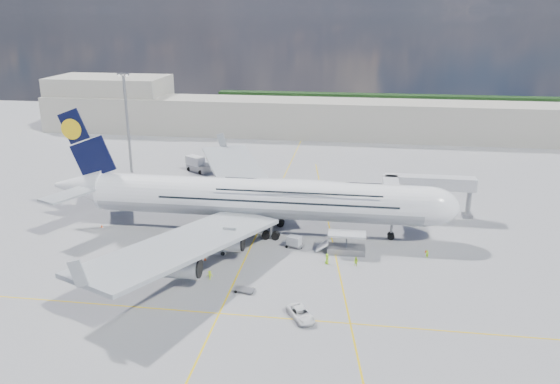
# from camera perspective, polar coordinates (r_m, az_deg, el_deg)

# --- Properties ---
(ground) EXTENTS (300.00, 300.00, 0.00)m
(ground) POSITION_cam_1_polar(r_m,az_deg,el_deg) (95.78, -3.40, -6.43)
(ground) COLOR gray
(ground) RESTS_ON ground
(taxi_line_main) EXTENTS (0.25, 220.00, 0.01)m
(taxi_line_main) POSITION_cam_1_polar(r_m,az_deg,el_deg) (95.78, -3.40, -6.43)
(taxi_line_main) COLOR #E3BA0B
(taxi_line_main) RESTS_ON ground
(taxi_line_cross) EXTENTS (120.00, 0.25, 0.01)m
(taxi_line_cross) POSITION_cam_1_polar(r_m,az_deg,el_deg) (78.57, -6.37, -12.49)
(taxi_line_cross) COLOR #E3BA0B
(taxi_line_cross) RESTS_ON ground
(taxi_line_diag) EXTENTS (14.16, 99.06, 0.01)m
(taxi_line_diag) POSITION_cam_1_polar(r_m,az_deg,el_deg) (103.28, 5.37, -4.56)
(taxi_line_diag) COLOR #E3BA0B
(taxi_line_diag) RESTS_ON ground
(airliner) EXTENTS (77.26, 79.15, 23.71)m
(airliner) POSITION_cam_1_polar(r_m,az_deg,el_deg) (102.27, -2.22, -0.61)
(airliner) COLOR white
(airliner) RESTS_ON ground
(jet_bridge) EXTENTS (18.80, 12.10, 8.50)m
(jet_bridge) POSITION_cam_1_polar(r_m,az_deg,el_deg) (111.73, 13.90, 0.51)
(jet_bridge) COLOR #B7B7BC
(jet_bridge) RESTS_ON ground
(cargo_loader) EXTENTS (8.53, 3.20, 3.67)m
(cargo_loader) POSITION_cam_1_polar(r_m,az_deg,el_deg) (96.19, 6.84, -5.60)
(cargo_loader) COLOR silver
(cargo_loader) RESTS_ON ground
(light_mast) EXTENTS (3.00, 0.70, 25.50)m
(light_mast) POSITION_cam_1_polar(r_m,az_deg,el_deg) (144.91, -15.65, 7.03)
(light_mast) COLOR gray
(light_mast) RESTS_ON ground
(terminal) EXTENTS (180.00, 16.00, 12.00)m
(terminal) POSITION_cam_1_polar(r_m,az_deg,el_deg) (184.13, 2.49, 7.73)
(terminal) COLOR #B2AD9E
(terminal) RESTS_ON ground
(hangar) EXTENTS (40.00, 22.00, 18.00)m
(hangar) POSITION_cam_1_polar(r_m,az_deg,el_deg) (207.24, -17.23, 8.98)
(hangar) COLOR #B2AD9E
(hangar) RESTS_ON ground
(tree_line) EXTENTS (160.00, 6.00, 8.00)m
(tree_line) POSITION_cam_1_polar(r_m,az_deg,el_deg) (228.98, 13.79, 8.84)
(tree_line) COLOR #193814
(tree_line) RESTS_ON ground
(dolly_row_a) EXTENTS (3.26, 2.57, 0.42)m
(dolly_row_a) POSITION_cam_1_polar(r_m,az_deg,el_deg) (90.53, -14.71, -8.37)
(dolly_row_a) COLOR gray
(dolly_row_a) RESTS_ON ground
(dolly_row_b) EXTENTS (3.60, 2.59, 0.48)m
(dolly_row_b) POSITION_cam_1_polar(r_m,az_deg,el_deg) (99.73, -9.89, -5.41)
(dolly_row_b) COLOR gray
(dolly_row_b) RESTS_ON ground
(dolly_row_c) EXTENTS (3.22, 1.97, 1.93)m
(dolly_row_c) POSITION_cam_1_polar(r_m,az_deg,el_deg) (96.46, -8.02, -5.72)
(dolly_row_c) COLOR gray
(dolly_row_c) RESTS_ON ground
(dolly_back) EXTENTS (3.78, 3.17, 0.49)m
(dolly_back) POSITION_cam_1_polar(r_m,az_deg,el_deg) (95.89, -14.53, -6.75)
(dolly_back) COLOR gray
(dolly_back) RESTS_ON ground
(dolly_nose_far) EXTENTS (3.24, 2.13, 0.44)m
(dolly_nose_far) POSITION_cam_1_polar(r_m,az_deg,el_deg) (83.52, -3.75, -10.14)
(dolly_nose_far) COLOR gray
(dolly_nose_far) RESTS_ON ground
(dolly_nose_near) EXTENTS (3.59, 2.71, 2.02)m
(dolly_nose_near) POSITION_cam_1_polar(r_m,az_deg,el_deg) (97.72, 1.49, -5.18)
(dolly_nose_near) COLOR gray
(dolly_nose_near) RESTS_ON ground
(baggage_tug) EXTENTS (3.20, 1.90, 1.87)m
(baggage_tug) POSITION_cam_1_polar(r_m,az_deg,el_deg) (95.77, -6.56, -5.98)
(baggage_tug) COLOR silver
(baggage_tug) RESTS_ON ground
(catering_truck_inner) EXTENTS (6.37, 2.69, 3.74)m
(catering_truck_inner) POSITION_cam_1_polar(r_m,az_deg,el_deg) (119.42, -6.65, -0.47)
(catering_truck_inner) COLOR gray
(catering_truck_inner) RESTS_ON ground
(catering_truck_outer) EXTENTS (7.45, 5.65, 4.10)m
(catering_truck_outer) POSITION_cam_1_polar(r_m,az_deg,el_deg) (144.29, -8.58, 2.84)
(catering_truck_outer) COLOR gray
(catering_truck_outer) RESTS_ON ground
(service_van) EXTENTS (4.84, 5.88, 1.49)m
(service_van) POSITION_cam_1_polar(r_m,az_deg,el_deg) (76.61, 2.19, -12.61)
(service_van) COLOR white
(service_van) RESTS_ON ground
(crew_nose) EXTENTS (0.64, 0.54, 1.50)m
(crew_nose) POSITION_cam_1_polar(r_m,az_deg,el_deg) (96.86, 15.13, -6.30)
(crew_nose) COLOR #9AE217
(crew_nose) RESTS_ON ground
(crew_loader) EXTENTS (1.02, 0.95, 1.66)m
(crew_loader) POSITION_cam_1_polar(r_m,az_deg,el_deg) (91.61, 7.94, -7.22)
(crew_loader) COLOR #A4DD17
(crew_loader) RESTS_ON ground
(crew_wing) EXTENTS (0.59, 0.96, 1.52)m
(crew_wing) POSITION_cam_1_polar(r_m,az_deg,el_deg) (100.38, -11.28, -5.09)
(crew_wing) COLOR #AEF219
(crew_wing) RESTS_ON ground
(crew_van) EXTENTS (1.01, 1.08, 1.86)m
(crew_van) POSITION_cam_1_polar(r_m,az_deg,el_deg) (91.83, 4.93, -6.97)
(crew_van) COLOR #98E117
(crew_van) RESTS_ON ground
(crew_tug) EXTENTS (1.05, 0.69, 1.52)m
(crew_tug) POSITION_cam_1_polar(r_m,az_deg,el_deg) (87.31, -7.35, -8.61)
(crew_tug) COLOR #BFEF19
(crew_tug) RESTS_ON ground
(cone_nose) EXTENTS (0.41, 0.41, 0.53)m
(cone_nose) POSITION_cam_1_polar(r_m,az_deg,el_deg) (99.27, 15.01, -5.98)
(cone_nose) COLOR #D63F0B
(cone_nose) RESTS_ON ground
(cone_wing_left_inner) EXTENTS (0.39, 0.39, 0.49)m
(cone_wing_left_inner) POSITION_cam_1_polar(r_m,az_deg,el_deg) (116.33, -4.63, -1.72)
(cone_wing_left_inner) COLOR #D63F0B
(cone_wing_left_inner) RESTS_ON ground
(cone_wing_left_outer) EXTENTS (0.43, 0.43, 0.54)m
(cone_wing_left_outer) POSITION_cam_1_polar(r_m,az_deg,el_deg) (130.43, -5.16, 0.53)
(cone_wing_left_outer) COLOR #D63F0B
(cone_wing_left_outer) RESTS_ON ground
(cone_wing_right_inner) EXTENTS (0.43, 0.43, 0.54)m
(cone_wing_right_inner) POSITION_cam_1_polar(r_m,az_deg,el_deg) (93.93, -7.84, -6.93)
(cone_wing_right_inner) COLOR #D63F0B
(cone_wing_right_inner) RESTS_ON ground
(cone_wing_right_outer) EXTENTS (0.40, 0.40, 0.51)m
(cone_wing_right_outer) POSITION_cam_1_polar(r_m,az_deg,el_deg) (93.59, -14.82, -7.52)
(cone_wing_right_outer) COLOR #D63F0B
(cone_wing_right_outer) RESTS_ON ground
(cone_tail) EXTENTS (0.47, 0.47, 0.60)m
(cone_tail) POSITION_cam_1_polar(r_m,az_deg,el_deg) (112.11, -18.12, -3.39)
(cone_tail) COLOR #D63F0B
(cone_tail) RESTS_ON ground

